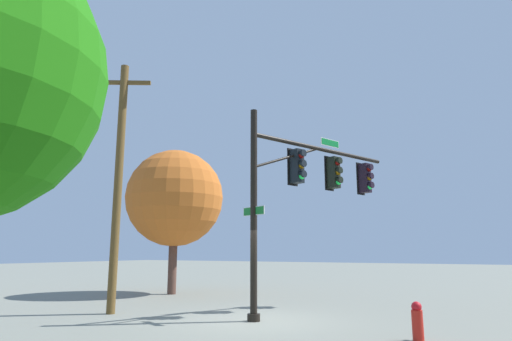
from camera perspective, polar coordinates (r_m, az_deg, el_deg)
ground_plane at (r=12.67m, az=-0.31°, el=-19.29°), size 120.00×120.00×0.00m
signal_pole_assembly at (r=14.45m, az=7.57°, el=-1.29°), size 6.12×2.77×6.12m
utility_pole at (r=14.83m, az=-17.71°, el=-1.07°), size 1.03×1.61×8.18m
fire_hydrant at (r=10.55m, az=20.54°, el=-18.16°), size 0.33×0.24×0.83m
tree_mid at (r=20.61m, az=-10.67°, el=-3.61°), size 4.50×4.50×6.61m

